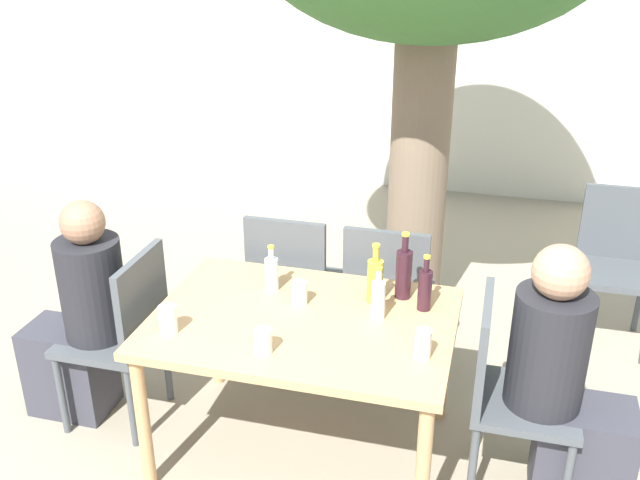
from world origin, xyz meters
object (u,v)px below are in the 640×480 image
object	(u,v)px
patio_chair_4	(617,256)
drinking_glass_0	(168,319)
person_seated_0	(80,324)
wine_bottle_1	(425,289)
drinking_glass_3	(423,344)
water_bottle_3	(272,273)
oil_cruet_2	(375,280)
drinking_glass_1	(263,341)
patio_chair_2	(292,279)
drinking_glass_2	(300,293)
wine_bottle_0	(404,273)
patio_chair_0	(125,328)
patio_chair_1	(506,385)
patio_chair_3	(388,291)
water_bottle_4	(378,299)
dining_table_front	(303,333)
person_seated_1	(566,393)

from	to	relation	value
patio_chair_4	drinking_glass_0	bearing A→B (deg)	-139.43
person_seated_0	wine_bottle_1	bearing A→B (deg)	97.56
person_seated_0	drinking_glass_3	distance (m)	1.73
person_seated_0	water_bottle_3	distance (m)	1.00
patio_chair_4	oil_cruet_2	size ratio (longest dim) A/B	3.20
drinking_glass_1	patio_chair_2	bearing A→B (deg)	100.59
drinking_glass_2	patio_chair_2	bearing A→B (deg)	110.73
wine_bottle_0	oil_cruet_2	xyz separation A→B (m)	(-0.12, -0.08, -0.01)
patio_chair_0	patio_chair_1	bearing A→B (deg)	90.00
patio_chair_2	water_bottle_3	size ratio (longest dim) A/B	4.03
water_bottle_3	drinking_glass_1	distance (m)	0.54
drinking_glass_2	patio_chair_1	bearing A→B (deg)	-7.31
water_bottle_3	patio_chair_3	bearing A→B (deg)	44.96
water_bottle_4	drinking_glass_3	world-z (taller)	water_bottle_4
patio_chair_0	drinking_glass_1	xyz separation A→B (m)	(0.82, -0.30, 0.25)
dining_table_front	water_bottle_4	distance (m)	0.38
patio_chair_0	oil_cruet_2	size ratio (longest dim) A/B	3.20
patio_chair_2	patio_chair_3	distance (m)	0.54
person_seated_1	water_bottle_3	xyz separation A→B (m)	(-1.36, 0.22, 0.28)
patio_chair_3	person_seated_0	distance (m)	1.58
person_seated_1	drinking_glass_3	bearing A→B (deg)	106.59
dining_table_front	patio_chair_2	distance (m)	0.76
patio_chair_1	patio_chair_4	bearing A→B (deg)	-22.07
patio_chair_1	water_bottle_3	world-z (taller)	water_bottle_3
water_bottle_4	patio_chair_4	bearing A→B (deg)	49.60
patio_chair_3	person_seated_1	world-z (taller)	person_seated_1
patio_chair_2	water_bottle_3	bearing A→B (deg)	96.18
drinking_glass_1	drinking_glass_3	bearing A→B (deg)	11.25
water_bottle_3	drinking_glass_3	bearing A→B (deg)	-27.16
dining_table_front	drinking_glass_0	xyz separation A→B (m)	(-0.52, -0.26, 0.14)
drinking_glass_2	drinking_glass_0	bearing A→B (deg)	-141.10
person_seated_0	oil_cruet_2	xyz separation A→B (m)	(1.43, 0.23, 0.32)
water_bottle_4	dining_table_front	bearing A→B (deg)	-164.91
patio_chair_1	wine_bottle_0	xyz separation A→B (m)	(-0.50, 0.31, 0.32)
patio_chair_1	patio_chair_2	size ratio (longest dim) A/B	1.00
water_bottle_3	drinking_glass_2	bearing A→B (deg)	-30.20
oil_cruet_2	wine_bottle_0	bearing A→B (deg)	32.34
patio_chair_4	wine_bottle_0	size ratio (longest dim) A/B	2.85
wine_bottle_0	drinking_glass_2	distance (m)	0.49
wine_bottle_1	drinking_glass_3	bearing A→B (deg)	-83.59
wine_bottle_0	water_bottle_3	world-z (taller)	wine_bottle_0
patio_chair_3	patio_chair_4	xyz separation A→B (m)	(1.23, 0.77, 0.00)
patio_chair_1	drinking_glass_0	size ratio (longest dim) A/B	7.46
person_seated_0	drinking_glass_0	size ratio (longest dim) A/B	9.47
patio_chair_2	dining_table_front	bearing A→B (deg)	110.88
drinking_glass_3	drinking_glass_1	bearing A→B (deg)	-168.75
person_seated_0	wine_bottle_0	world-z (taller)	person_seated_0
drinking_glass_2	oil_cruet_2	bearing A→B (deg)	18.73
dining_table_front	wine_bottle_0	world-z (taller)	wine_bottle_0
person_seated_1	drinking_glass_3	world-z (taller)	person_seated_1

